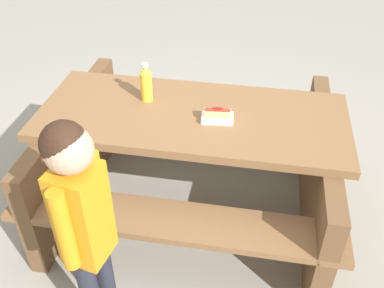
% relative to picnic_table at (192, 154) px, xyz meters
% --- Properties ---
extents(ground_plane, '(30.00, 30.00, 0.00)m').
position_rel_picnic_table_xyz_m(ground_plane, '(0.00, 0.00, -0.44)').
color(ground_plane, gray).
rests_on(ground_plane, ground).
extents(picnic_table, '(2.16, 1.91, 0.75)m').
position_rel_picnic_table_xyz_m(picnic_table, '(0.00, 0.00, 0.00)').
color(picnic_table, brown).
rests_on(picnic_table, ground).
extents(soda_bottle, '(0.07, 0.07, 0.24)m').
position_rel_picnic_table_xyz_m(soda_bottle, '(-0.25, 0.19, 0.42)').
color(soda_bottle, yellow).
rests_on(soda_bottle, picnic_table).
extents(hotdog_tray, '(0.20, 0.15, 0.08)m').
position_rel_picnic_table_xyz_m(hotdog_tray, '(0.13, -0.09, 0.34)').
color(hotdog_tray, white).
rests_on(hotdog_tray, picnic_table).
extents(child_in_coat, '(0.25, 0.28, 1.26)m').
position_rel_picnic_table_xyz_m(child_in_coat, '(-0.58, -0.78, 0.36)').
color(child_in_coat, '#262633').
rests_on(child_in_coat, ground).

